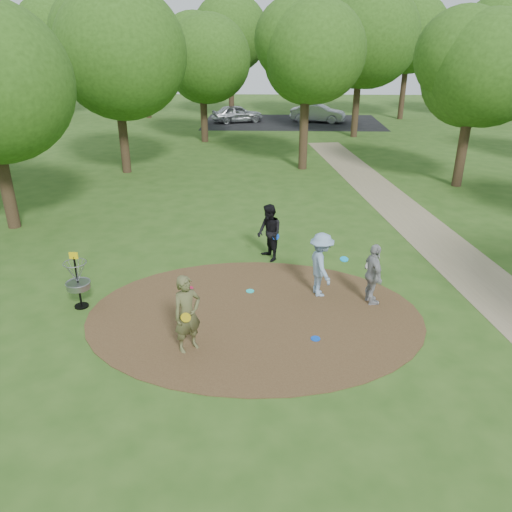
{
  "coord_description": "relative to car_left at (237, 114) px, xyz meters",
  "views": [
    {
      "loc": [
        0.38,
        -10.83,
        6.48
      ],
      "look_at": [
        0.0,
        1.2,
        1.1
      ],
      "focal_mm": 35.0,
      "sensor_mm": 36.0,
      "label": 1
    }
  ],
  "objects": [
    {
      "name": "car_left",
      "position": [
        0.0,
        0.0,
        0.0
      ],
      "size": [
        4.28,
        2.83,
        1.36
      ],
      "primitive_type": "imported",
      "rotation": [
        0.0,
        0.0,
        1.91
      ],
      "color": "#A4A7AB",
      "rests_on": "ground"
    },
    {
      "name": "disc_golf_basket",
      "position": [
        -2.12,
        -29.46,
        0.2
      ],
      "size": [
        0.63,
        0.63,
        1.54
      ],
      "color": "black",
      "rests_on": "ground"
    },
    {
      "name": "disc_ground_cyan",
      "position": [
        2.22,
        -28.52,
        -0.65
      ],
      "size": [
        0.22,
        0.22,
        0.02
      ],
      "primitive_type": "cylinder",
      "color": "#1AD2D0",
      "rests_on": "dirt_clearing"
    },
    {
      "name": "player_observer_with_disc",
      "position": [
        0.97,
        -31.27,
        0.23
      ],
      "size": [
        0.79,
        0.76,
        1.81
      ],
      "color": "brown",
      "rests_on": "ground"
    },
    {
      "name": "parking_lot",
      "position": [
        4.38,
        0.24,
        -0.67
      ],
      "size": [
        14.0,
        8.0,
        0.01
      ],
      "primitive_type": "cube",
      "color": "black",
      "rests_on": "ground"
    },
    {
      "name": "disc_ground_blue",
      "position": [
        3.83,
        -30.81,
        -0.65
      ],
      "size": [
        0.22,
        0.22,
        0.02
      ],
      "primitive_type": "cylinder",
      "color": "blue",
      "rests_on": "dirt_clearing"
    },
    {
      "name": "player_throwing_with_disc",
      "position": [
        4.11,
        -28.6,
        0.21
      ],
      "size": [
        1.17,
        1.26,
        1.77
      ],
      "color": "#84A2C5",
      "rests_on": "ground"
    },
    {
      "name": "car_right",
      "position": [
        6.4,
        0.29,
        0.03
      ],
      "size": [
        4.52,
        2.52,
        1.41
      ],
      "primitive_type": "imported",
      "rotation": [
        0.0,
        0.0,
        1.32
      ],
      "color": "#929399",
      "rests_on": "ground"
    },
    {
      "name": "player_waiting_with_disc",
      "position": [
        5.41,
        -29.03,
        0.15
      ],
      "size": [
        0.59,
        1.04,
        1.66
      ],
      "color": "#9C9D9F",
      "rests_on": "ground"
    },
    {
      "name": "player_walking_with_disc",
      "position": [
        2.72,
        -26.34,
        0.21
      ],
      "size": [
        0.98,
        1.07,
        1.78
      ],
      "color": "black",
      "rests_on": "ground"
    },
    {
      "name": "footpath",
      "position": [
        8.88,
        -27.76,
        -0.67
      ],
      "size": [
        7.55,
        39.89,
        0.01
      ],
      "primitive_type": "cube",
      "rotation": [
        0.0,
        0.0,
        0.14
      ],
      "color": "#8C7A5B",
      "rests_on": "ground"
    },
    {
      "name": "disc_ground_red",
      "position": [
        0.53,
        -28.41,
        -0.65
      ],
      "size": [
        0.22,
        0.22,
        0.02
      ],
      "primitive_type": "cylinder",
      "color": "#B8123D",
      "rests_on": "dirt_clearing"
    },
    {
      "name": "dirt_clearing",
      "position": [
        2.38,
        -29.76,
        -0.67
      ],
      "size": [
        8.4,
        8.4,
        0.02
      ],
      "primitive_type": "cylinder",
      "color": "#47301C",
      "rests_on": "ground"
    },
    {
      "name": "tree_ring",
      "position": [
        4.39,
        -20.59,
        4.53
      ],
      "size": [
        37.02,
        45.38,
        9.29
      ],
      "color": "#332316",
      "rests_on": "ground"
    },
    {
      "name": "ground",
      "position": [
        2.38,
        -29.76,
        -0.68
      ],
      "size": [
        100.0,
        100.0,
        0.0
      ],
      "primitive_type": "plane",
      "color": "#2D5119",
      "rests_on": "ground"
    }
  ]
}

